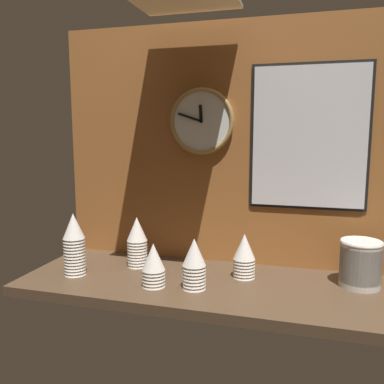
# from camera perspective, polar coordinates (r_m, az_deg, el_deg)

# --- Properties ---
(ground_plane) EXTENTS (1.60, 0.56, 0.04)m
(ground_plane) POSITION_cam_1_polar(r_m,az_deg,el_deg) (1.65, 4.32, -13.08)
(ground_plane) COLOR #4C3826
(wall_tiled_back) EXTENTS (1.60, 0.03, 1.05)m
(wall_tiled_back) POSITION_cam_1_polar(r_m,az_deg,el_deg) (1.79, 6.24, 6.52)
(wall_tiled_back) COLOR #A3602D
(wall_tiled_back) RESTS_ON ground_plane
(cup_stack_far_left) EXTENTS (0.09, 0.09, 0.26)m
(cup_stack_far_left) POSITION_cam_1_polar(r_m,az_deg,el_deg) (1.74, -16.20, -7.05)
(cup_stack_far_left) COLOR white
(cup_stack_far_left) RESTS_ON ground_plane
(cup_stack_center_left) EXTENTS (0.09, 0.09, 0.17)m
(cup_stack_center_left) POSITION_cam_1_polar(r_m,az_deg,el_deg) (1.57, -5.42, -10.15)
(cup_stack_center_left) COLOR white
(cup_stack_center_left) RESTS_ON ground_plane
(cup_stack_center_right) EXTENTS (0.09, 0.09, 0.18)m
(cup_stack_center_right) POSITION_cam_1_polar(r_m,az_deg,el_deg) (1.67, 7.34, -8.86)
(cup_stack_center_right) COLOR white
(cup_stack_center_right) RESTS_ON ground_plane
(cup_stack_center) EXTENTS (0.09, 0.09, 0.19)m
(cup_stack_center) POSITION_cam_1_polar(r_m,az_deg,el_deg) (1.54, 0.30, -10.00)
(cup_stack_center) COLOR white
(cup_stack_center) RESTS_ON ground_plane
(cup_stack_left) EXTENTS (0.09, 0.09, 0.22)m
(cup_stack_left) POSITION_cam_1_polar(r_m,az_deg,el_deg) (1.80, -7.71, -6.94)
(cup_stack_left) COLOR white
(cup_stack_left) RESTS_ON ground_plane
(bowl_stack_far_right) EXTENTS (0.16, 0.16, 0.18)m
(bowl_stack_far_right) POSITION_cam_1_polar(r_m,az_deg,el_deg) (1.69, 22.56, -9.13)
(bowl_stack_far_right) COLOR beige
(bowl_stack_far_right) RESTS_ON ground_plane
(wall_clock) EXTENTS (0.29, 0.03, 0.29)m
(wall_clock) POSITION_cam_1_polar(r_m,az_deg,el_deg) (1.80, 1.36, 9.89)
(wall_clock) COLOR white
(menu_board) EXTENTS (0.48, 0.01, 0.60)m
(menu_board) POSITION_cam_1_polar(r_m,az_deg,el_deg) (1.75, 16.08, 7.40)
(menu_board) COLOR black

